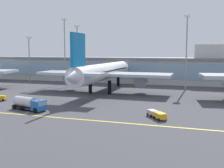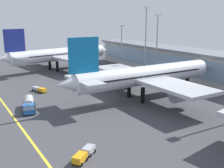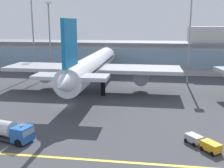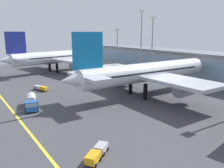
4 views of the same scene
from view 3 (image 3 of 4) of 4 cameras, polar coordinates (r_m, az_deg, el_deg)
name	(u,v)px [view 3 (image 3 of 4)]	position (r m, az deg, el deg)	size (l,w,h in m)	color
ground_plane	(64,106)	(59.10, -9.87, -4.50)	(180.00, 180.00, 0.00)	#424247
taxiway_centreline_stripe	(12,154)	(40.20, -19.80, -13.42)	(144.00, 0.50, 0.01)	yellow
terminal_building	(107,55)	(100.16, -0.95, 5.99)	(130.62, 14.00, 15.76)	beige
airliner_near_right	(92,66)	(68.95, -4.07, 3.62)	(43.20, 51.77, 17.80)	black
fuel_tanker_truck	(6,130)	(44.52, -20.84, -8.83)	(9.36, 4.90, 2.90)	black
service_truck_far	(203,143)	(41.32, 18.15, -11.37)	(4.63, 5.38, 1.40)	black
apron_light_mast_west	(32,23)	(92.34, -16.01, 11.85)	(1.80, 1.80, 26.10)	gray
apron_light_mast_centre	(190,26)	(81.20, 15.74, 11.47)	(1.80, 1.80, 25.14)	gray
apron_light_mast_east	(49,28)	(91.61, -12.74, 11.10)	(1.80, 1.80, 23.42)	gray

